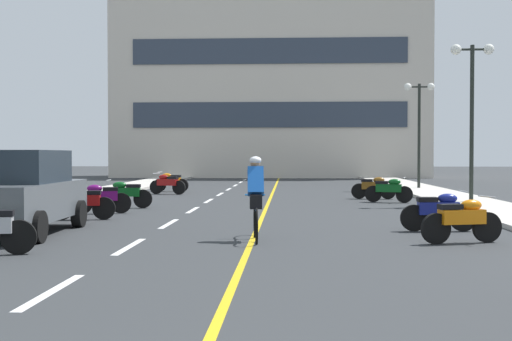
{
  "coord_description": "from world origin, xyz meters",
  "views": [
    {
      "loc": [
        0.99,
        -2.03,
        1.73
      ],
      "look_at": [
        0.04,
        16.64,
        1.27
      ],
      "focal_mm": 45.72,
      "sensor_mm": 36.0,
      "label": 1
    }
  ],
  "objects": [
    {
      "name": "motorcycle_11",
      "position": [
        -4.29,
        25.92,
        0.47
      ],
      "size": [
        1.66,
        0.75,
        0.92
      ],
      "color": "black",
      "rests_on": "ground"
    },
    {
      "name": "street_lamp_far",
      "position": [
        7.24,
        29.68,
        3.81
      ],
      "size": [
        1.46,
        0.36,
        5.03
      ],
      "color": "black",
      "rests_on": "curb_right"
    },
    {
      "name": "office_building",
      "position": [
        -0.47,
        48.01,
        7.64
      ],
      "size": [
        23.55,
        6.13,
        15.29
      ],
      "color": "beige",
      "rests_on": "ground"
    },
    {
      "name": "street_lamp_mid",
      "position": [
        7.23,
        20.59,
        4.02
      ],
      "size": [
        1.46,
        0.36,
        5.37
      ],
      "color": "black",
      "rests_on": "curb_right"
    },
    {
      "name": "cyclist_rider",
      "position": [
        0.32,
        11.02,
        0.89
      ],
      "size": [
        0.42,
        1.77,
        1.71
      ],
      "color": "black",
      "rests_on": "ground"
    },
    {
      "name": "motorcycle_12",
      "position": [
        -4.51,
        27.95,
        0.47
      ],
      "size": [
        1.69,
        0.62,
        0.92
      ],
      "color": "black",
      "rests_on": "ground"
    },
    {
      "name": "lane_dash_9",
      "position": [
        -2.0,
        38.0,
        0.0
      ],
      "size": [
        0.14,
        2.2,
        0.01
      ],
      "primitive_type": "cube",
      "color": "silver",
      "rests_on": "ground"
    },
    {
      "name": "lane_dash_8",
      "position": [
        -2.0,
        34.0,
        0.0
      ],
      "size": [
        0.14,
        2.2,
        0.01
      ],
      "primitive_type": "cube",
      "color": "silver",
      "rests_on": "ground"
    },
    {
      "name": "motorcycle_7",
      "position": [
        -4.48,
        16.63,
        0.47
      ],
      "size": [
        1.65,
        0.75,
        0.92
      ],
      "color": "black",
      "rests_on": "ground"
    },
    {
      "name": "motorcycle_9",
      "position": [
        4.57,
        21.5,
        0.47
      ],
      "size": [
        1.67,
        0.71,
        0.92
      ],
      "color": "black",
      "rests_on": "ground"
    },
    {
      "name": "ground_plane",
      "position": [
        0.0,
        21.0,
        0.0
      ],
      "size": [
        140.0,
        140.0,
        0.0
      ],
      "primitive_type": "plane",
      "color": "#2D3033"
    },
    {
      "name": "motorcycle_6",
      "position": [
        -4.47,
        14.87,
        0.47
      ],
      "size": [
        1.7,
        0.6,
        0.92
      ],
      "color": "black",
      "rests_on": "ground"
    },
    {
      "name": "lane_dash_1",
      "position": [
        -2.0,
        6.0,
        0.0
      ],
      "size": [
        0.14,
        2.2,
        0.01
      ],
      "primitive_type": "cube",
      "color": "silver",
      "rests_on": "ground"
    },
    {
      "name": "curb_left",
      "position": [
        -7.2,
        24.0,
        0.06
      ],
      "size": [
        2.4,
        72.0,
        0.12
      ],
      "primitive_type": "cube",
      "color": "#B7B2A8",
      "rests_on": "ground"
    },
    {
      "name": "lane_dash_6",
      "position": [
        -2.0,
        26.0,
        0.0
      ],
      "size": [
        0.14,
        2.2,
        0.01
      ],
      "primitive_type": "cube",
      "color": "silver",
      "rests_on": "ground"
    },
    {
      "name": "motorcycle_8",
      "position": [
        -4.27,
        18.6,
        0.47
      ],
      "size": [
        1.7,
        0.6,
        0.92
      ],
      "color": "black",
      "rests_on": "ground"
    },
    {
      "name": "lane_dash_4",
      "position": [
        -2.0,
        18.0,
        0.0
      ],
      "size": [
        0.14,
        2.2,
        0.01
      ],
      "primitive_type": "cube",
      "color": "silver",
      "rests_on": "ground"
    },
    {
      "name": "curb_right",
      "position": [
        7.2,
        24.0,
        0.06
      ],
      "size": [
        2.4,
        72.0,
        0.12
      ],
      "primitive_type": "cube",
      "color": "#B7B2A8",
      "rests_on": "ground"
    },
    {
      "name": "motorcycle_5",
      "position": [
        4.35,
        12.74,
        0.47
      ],
      "size": [
        1.7,
        0.6,
        0.92
      ],
      "color": "black",
      "rests_on": "ground"
    },
    {
      "name": "parked_car_near",
      "position": [
        -4.8,
        11.73,
        0.92
      ],
      "size": [
        2.04,
        4.26,
        1.82
      ],
      "color": "black",
      "rests_on": "ground"
    },
    {
      "name": "lane_dash_3",
      "position": [
        -2.0,
        14.0,
        0.0
      ],
      "size": [
        0.14,
        2.2,
        0.01
      ],
      "primitive_type": "cube",
      "color": "silver",
      "rests_on": "ground"
    },
    {
      "name": "motorcycle_4",
      "position": [
        4.35,
        10.77,
        0.47
      ],
      "size": [
        1.66,
        0.73,
        0.92
      ],
      "color": "black",
      "rests_on": "ground"
    },
    {
      "name": "lane_dash_2",
      "position": [
        -2.0,
        10.0,
        0.0
      ],
      "size": [
        0.14,
        2.2,
        0.01
      ],
      "primitive_type": "cube",
      "color": "silver",
      "rests_on": "ground"
    },
    {
      "name": "centre_line_yellow",
      "position": [
        0.25,
        24.0,
        0.0
      ],
      "size": [
        0.12,
        66.0,
        0.01
      ],
      "primitive_type": "cube",
      "color": "gold",
      "rests_on": "ground"
    },
    {
      "name": "lane_dash_11",
      "position": [
        -2.0,
        46.0,
        0.0
      ],
      "size": [
        0.14,
        2.2,
        0.01
      ],
      "primitive_type": "cube",
      "color": "silver",
      "rests_on": "ground"
    },
    {
      "name": "lane_dash_5",
      "position": [
        -2.0,
        22.0,
        0.0
      ],
      "size": [
        0.14,
        2.2,
        0.01
      ],
      "primitive_type": "cube",
      "color": "silver",
      "rests_on": "ground"
    },
    {
      "name": "lane_dash_7",
      "position": [
        -2.0,
        30.0,
        0.0
      ],
      "size": [
        0.14,
        2.2,
        0.01
      ],
      "primitive_type": "cube",
      "color": "silver",
      "rests_on": "ground"
    },
    {
      "name": "lane_dash_10",
      "position": [
        -2.0,
        42.0,
        0.0
      ],
      "size": [
        0.14,
        2.2,
        0.01
      ],
      "primitive_type": "cube",
      "color": "silver",
      "rests_on": "ground"
    },
    {
      "name": "motorcycle_10",
      "position": [
        4.26,
        23.31,
        0.47
      ],
      "size": [
        1.7,
        0.6,
        0.92
      ],
      "color": "black",
      "rests_on": "ground"
    }
  ]
}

